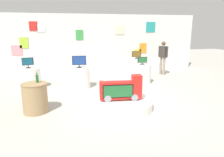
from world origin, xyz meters
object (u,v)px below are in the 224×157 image
object	(u,v)px
display_pedestal_right_rear	(136,66)
main_display_pedestal	(120,104)
tv_on_center_rear	(142,60)
display_pedestal_far_right	(80,78)
tv_on_right_rear	(137,54)
shopper_browsing_near_truck	(163,55)
display_pedestal_left_rear	(29,78)
display_pedestal_center_rear	(142,74)
novelty_firetruck_tv	(121,90)
tv_on_far_right	(79,61)
bottle_on_side_table	(37,79)
tv_on_left_rear	(28,62)
side_table_round	(35,98)

from	to	relation	value
display_pedestal_right_rear	main_display_pedestal	bearing A→B (deg)	-114.09
tv_on_center_rear	display_pedestal_far_right	bearing A→B (deg)	-175.47
tv_on_right_rear	shopper_browsing_near_truck	distance (m)	1.28
display_pedestal_left_rear	display_pedestal_center_rear	size ratio (longest dim) A/B	1.08
display_pedestal_right_rear	novelty_firetruck_tv	bearing A→B (deg)	-113.79
display_pedestal_right_rear	tv_on_far_right	xyz separation A→B (m)	(-2.92, -1.94, 0.65)
tv_on_center_rear	display_pedestal_left_rear	bearing A→B (deg)	178.39
shopper_browsing_near_truck	tv_on_far_right	bearing A→B (deg)	-159.64
bottle_on_side_table	display_pedestal_right_rear	bearing A→B (deg)	43.99
display_pedestal_center_rear	novelty_firetruck_tv	bearing A→B (deg)	-121.41
display_pedestal_left_rear	tv_on_left_rear	size ratio (longest dim) A/B	2.10
novelty_firetruck_tv	shopper_browsing_near_truck	bearing A→B (deg)	51.21
novelty_firetruck_tv	display_pedestal_right_rear	bearing A→B (deg)	66.21
display_pedestal_left_rear	display_pedestal_right_rear	size ratio (longest dim) A/B	1.01
display_pedestal_left_rear	tv_on_center_rear	xyz separation A→B (m)	(4.47, -0.13, 0.56)
novelty_firetruck_tv	shopper_browsing_near_truck	world-z (taller)	shopper_browsing_near_truck
novelty_firetruck_tv	side_table_round	size ratio (longest dim) A/B	1.49
tv_on_far_right	display_pedestal_far_right	bearing A→B (deg)	93.89
display_pedestal_left_rear	side_table_round	world-z (taller)	side_table_round
novelty_firetruck_tv	tv_on_right_rear	size ratio (longest dim) A/B	2.58
display_pedestal_right_rear	shopper_browsing_near_truck	world-z (taller)	shopper_browsing_near_truck
display_pedestal_far_right	bottle_on_side_table	size ratio (longest dim) A/B	3.01
tv_on_right_rear	bottle_on_side_table	size ratio (longest dim) A/B	1.79
display_pedestal_left_rear	tv_on_right_rear	world-z (taller)	tv_on_right_rear
tv_on_far_right	tv_on_center_rear	bearing A→B (deg)	4.63
side_table_round	display_pedestal_far_right	bearing A→B (deg)	58.68
tv_on_center_rear	display_pedestal_far_right	xyz separation A→B (m)	(-2.58, -0.20, -0.56)
novelty_firetruck_tv	display_pedestal_left_rear	size ratio (longest dim) A/B	1.42
side_table_round	bottle_on_side_table	distance (m)	0.52
main_display_pedestal	tv_on_far_right	distance (m)	2.69
novelty_firetruck_tv	display_pedestal_center_rear	distance (m)	2.97
display_pedestal_center_rear	tv_on_center_rear	world-z (taller)	tv_on_center_rear
shopper_browsing_near_truck	tv_on_left_rear	bearing A→B (deg)	-168.69
display_pedestal_center_rear	display_pedestal_right_rear	distance (m)	1.76
main_display_pedestal	display_pedestal_center_rear	world-z (taller)	display_pedestal_center_rear
tv_on_right_rear	tv_on_far_right	bearing A→B (deg)	-146.38
main_display_pedestal	side_table_round	world-z (taller)	side_table_round
display_pedestal_center_rear	shopper_browsing_near_truck	size ratio (longest dim) A/B	0.48
display_pedestal_center_rear	tv_on_center_rear	distance (m)	0.56
bottle_on_side_table	shopper_browsing_near_truck	size ratio (longest dim) A/B	0.16
main_display_pedestal	display_pedestal_center_rear	bearing A→B (deg)	58.12
tv_on_right_rear	display_pedestal_far_right	distance (m)	3.55
bottle_on_side_table	tv_on_left_rear	bearing A→B (deg)	105.00
tv_on_far_right	side_table_round	distance (m)	2.61
display_pedestal_center_rear	tv_on_right_rear	distance (m)	1.86
display_pedestal_far_right	shopper_browsing_near_truck	distance (m)	4.44
novelty_firetruck_tv	tv_on_left_rear	world-z (taller)	tv_on_left_rear
display_pedestal_center_rear	tv_on_right_rear	bearing A→B (deg)	79.07
display_pedestal_center_rear	tv_on_right_rear	xyz separation A→B (m)	(0.33, 1.73, 0.59)
display_pedestal_left_rear	display_pedestal_center_rear	distance (m)	4.47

